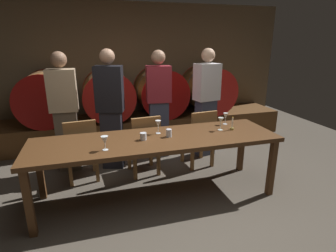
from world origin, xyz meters
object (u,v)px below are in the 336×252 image
wine_glass_center_right (221,121)px  cup_left (143,136)px  dining_table (157,143)px  chair_center (144,142)px  wine_barrel_center_left (108,95)px  candle_center (232,126)px  guest_far_left (65,112)px  wine_barrel_far_left (46,98)px  wine_glass_far_right (226,116)px  guest_center_left (111,109)px  wine_barrel_far_right (207,89)px  wine_barrel_center_right (160,92)px  guest_far_right (206,102)px  chair_right (200,136)px  guest_center_right (159,104)px  cup_right (169,133)px  chair_left (81,147)px  wine_glass_center_left (158,124)px  wine_glass_far_left (105,141)px

wine_glass_center_right → cup_left: 1.01m
dining_table → chair_center: 0.64m
wine_barrel_center_left → chair_center: bearing=-77.3°
candle_center → chair_center: bearing=150.5°
guest_far_left → dining_table: bearing=135.8°
candle_center → cup_left: 1.15m
wine_barrel_far_left → wine_glass_far_right: wine_barrel_far_left is taller
wine_barrel_far_left → cup_left: (1.28, -2.17, -0.09)m
dining_table → cup_left: (-0.16, -0.01, 0.11)m
guest_center_left → cup_left: 1.05m
wine_barrel_far_right → guest_far_left: 2.86m
wine_barrel_center_right → wine_glass_far_right: bearing=-77.8°
wine_barrel_far_right → cup_left: (-1.76, -2.17, -0.09)m
chair_center → wine_glass_far_right: bearing=156.6°
wine_barrel_center_left → guest_far_left: (-0.68, -1.06, -0.01)m
wine_barrel_far_left → dining_table: 2.60m
guest_far_right → chair_center: bearing=10.9°
wine_barrel_center_right → chair_right: (0.21, -1.51, -0.41)m
chair_center → guest_center_right: size_ratio=0.51×
wine_barrel_center_left → guest_center_right: (0.72, -0.92, -0.01)m
wine_barrel_far_right → guest_far_right: bearing=-114.9°
wine_barrel_center_right → guest_far_left: bearing=-147.8°
guest_center_right → wine_glass_far_right: guest_center_right is taller
guest_center_left → guest_far_right: (1.52, 0.06, -0.00)m
wine_glass_center_right → cup_right: 0.70m
guest_far_right → wine_barrel_center_right: bearing=-77.7°
wine_barrel_far_left → wine_barrel_far_right: 3.04m
chair_left → wine_glass_center_left: bearing=145.5°
wine_glass_center_left → cup_left: (-0.22, -0.17, -0.08)m
dining_table → cup_right: bearing=1.4°
chair_left → wine_glass_far_right: bearing=162.4°
wine_glass_center_left → wine_glass_far_left: bearing=-151.5°
wine_barrel_far_left → guest_far_left: guest_far_left is taller
wine_barrel_center_right → cup_left: (-0.77, -2.17, -0.09)m
guest_center_right → cup_left: guest_center_right is taller
chair_right → cup_right: 0.99m
dining_table → cup_right: size_ratio=30.97×
dining_table → guest_far_left: 1.54m
dining_table → cup_left: 0.19m
cup_right → guest_center_left: bearing=120.3°
guest_far_left → cup_left: bearing=130.8°
chair_right → cup_left: (-0.99, -0.66, 0.32)m
wine_glass_far_left → wine_glass_far_right: wine_glass_far_right is taller
guest_far_right → guest_far_left: bearing=-12.3°
wine_barrel_far_right → candle_center: bearing=-106.0°
wine_barrel_center_right → wine_barrel_far_right: 0.99m
dining_table → guest_center_right: size_ratio=1.67×
chair_left → chair_right: size_ratio=1.00×
chair_center → guest_center_right: bearing=-126.1°
candle_center → guest_center_right: bearing=118.1°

